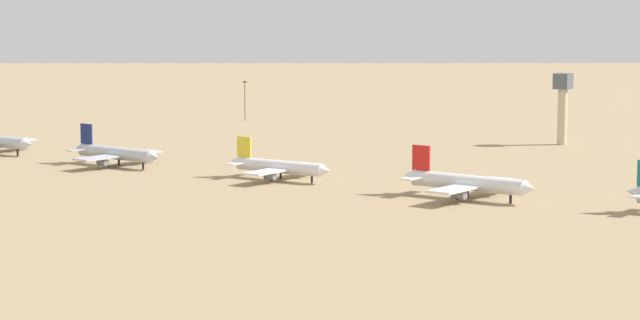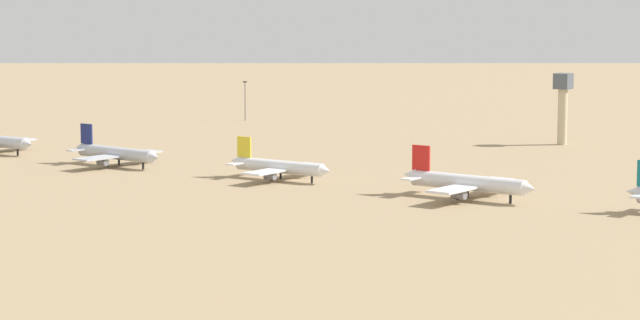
# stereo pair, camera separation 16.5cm
# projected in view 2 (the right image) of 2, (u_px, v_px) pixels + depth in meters

# --- Properties ---
(ground) EXTENTS (4000.00, 4000.00, 0.00)m
(ground) POSITION_uv_depth(u_px,v_px,m) (290.00, 180.00, 355.65)
(ground) COLOR #9E8460
(ridge_far_west) EXTENTS (347.62, 339.44, 73.09)m
(ridge_far_west) POSITION_uv_depth(u_px,v_px,m) (371.00, 9.00, 1487.03)
(ridge_far_west) COLOR gray
(ridge_far_west) RESTS_ON ground
(parked_jet_navy_3) EXTENTS (35.44, 29.90, 11.70)m
(parked_jet_navy_3) POSITION_uv_depth(u_px,v_px,m) (116.00, 153.00, 384.94)
(parked_jet_navy_3) COLOR silver
(parked_jet_navy_3) RESTS_ON ground
(parked_jet_yellow_4) EXTENTS (33.43, 27.99, 11.07)m
(parked_jet_yellow_4) POSITION_uv_depth(u_px,v_px,m) (279.00, 167.00, 355.65)
(parked_jet_yellow_4) COLOR white
(parked_jet_yellow_4) RESTS_ON ground
(parked_jet_red_5) EXTENTS (37.31, 31.36, 12.33)m
(parked_jet_red_5) POSITION_uv_depth(u_px,v_px,m) (467.00, 183.00, 321.87)
(parked_jet_red_5) COLOR white
(parked_jet_red_5) RESTS_ON ground
(control_tower) EXTENTS (5.20, 5.20, 23.88)m
(control_tower) POSITION_uv_depth(u_px,v_px,m) (563.00, 102.00, 440.76)
(control_tower) COLOR #C6B793
(control_tower) RESTS_ON ground
(light_pole_east) EXTENTS (1.80, 0.50, 15.79)m
(light_pole_east) POSITION_uv_depth(u_px,v_px,m) (245.00, 98.00, 528.36)
(light_pole_east) COLOR #59595E
(light_pole_east) RESTS_ON ground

